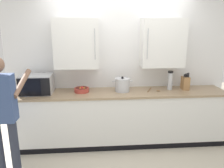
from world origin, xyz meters
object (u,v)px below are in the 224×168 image
(knife_block, at_px, (185,83))
(microwave_oven, at_px, (35,84))
(stock_pot, at_px, (122,85))
(fruit_bowl, at_px, (82,90))
(person_figure, at_px, (2,109))
(thermos_flask, at_px, (170,80))
(wooden_spoon, at_px, (154,90))

(knife_block, bearing_deg, microwave_oven, -179.35)
(microwave_oven, bearing_deg, stock_pot, -0.22)
(fruit_bowl, bearing_deg, microwave_oven, -179.56)
(microwave_oven, height_order, person_figure, person_figure)
(knife_block, bearing_deg, fruit_bowl, -179.26)
(microwave_oven, distance_m, thermos_flask, 2.24)
(microwave_oven, bearing_deg, person_figure, -103.28)
(microwave_oven, xyz_separation_m, knife_block, (2.51, 0.03, -0.04))
(microwave_oven, bearing_deg, fruit_bowl, 0.44)
(thermos_flask, height_order, stock_pot, thermos_flask)
(microwave_oven, relative_size, fruit_bowl, 2.03)
(knife_block, bearing_deg, wooden_spoon, -174.98)
(microwave_oven, relative_size, knife_block, 1.67)
(knife_block, bearing_deg, stock_pot, -178.23)
(stock_pot, distance_m, person_figure, 1.82)
(knife_block, height_order, person_figure, person_figure)
(knife_block, distance_m, fruit_bowl, 1.77)
(stock_pot, bearing_deg, fruit_bowl, 179.06)
(thermos_flask, distance_m, fruit_bowl, 1.51)
(microwave_oven, distance_m, knife_block, 2.51)
(wooden_spoon, distance_m, thermos_flask, 0.34)
(thermos_flask, bearing_deg, person_figure, -160.02)
(wooden_spoon, xyz_separation_m, stock_pot, (-0.53, 0.02, 0.10))
(thermos_flask, height_order, fruit_bowl, thermos_flask)
(stock_pot, relative_size, person_figure, 0.21)
(person_figure, bearing_deg, microwave_oven, 76.72)
(thermos_flask, bearing_deg, fruit_bowl, -178.88)
(microwave_oven, xyz_separation_m, thermos_flask, (2.24, 0.04, 0.01))
(person_figure, bearing_deg, stock_pot, 27.67)
(stock_pot, bearing_deg, wooden_spoon, -1.68)
(wooden_spoon, bearing_deg, stock_pot, 178.32)
(knife_block, height_order, stock_pot, knife_block)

